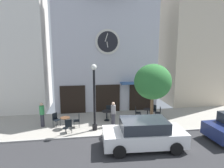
{
  "coord_description": "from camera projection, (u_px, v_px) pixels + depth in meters",
  "views": [
    {
      "loc": [
        -2.46,
        -10.79,
        5.11
      ],
      "look_at": [
        -0.47,
        2.4,
        2.78
      ],
      "focal_mm": 30.72,
      "sensor_mm": 36.0,
      "label": 1
    }
  ],
  "objects": [
    {
      "name": "ground_plane",
      "position": [
        126.0,
        136.0,
        11.64
      ],
      "size": [
        26.58,
        9.84,
        0.13
      ],
      "color": "#9E998E"
    },
    {
      "name": "clock_building",
      "position": [
        106.0,
        38.0,
        16.33
      ],
      "size": [
        8.68,
        3.38,
        11.99
      ],
      "color": "#B2B2BC",
      "rests_on": "ground_plane"
    },
    {
      "name": "neighbor_building_left",
      "position": [
        9.0,
        25.0,
        15.71
      ],
      "size": [
        5.75,
        3.62,
        14.4
      ],
      "color": "silver",
      "rests_on": "ground_plane"
    },
    {
      "name": "neighbor_building_right",
      "position": [
        190.0,
        45.0,
        18.94
      ],
      "size": [
        5.08,
        4.72,
        11.33
      ],
      "color": "beige",
      "rests_on": "ground_plane"
    },
    {
      "name": "street_lamp",
      "position": [
        94.0,
        97.0,
        12.14
      ],
      "size": [
        0.36,
        0.36,
        4.28
      ],
      "color": "black",
      "rests_on": "ground_plane"
    },
    {
      "name": "street_tree",
      "position": [
        153.0,
        82.0,
        12.19
      ],
      "size": [
        2.39,
        2.15,
        4.29
      ],
      "color": "brown",
      "rests_on": "ground_plane"
    },
    {
      "name": "cafe_table_rightmost",
      "position": [
        65.0,
        121.0,
        12.67
      ],
      "size": [
        0.63,
        0.63,
        0.75
      ],
      "color": "black",
      "rests_on": "ground_plane"
    },
    {
      "name": "cafe_table_near_curb",
      "position": [
        107.0,
        113.0,
        14.12
      ],
      "size": [
        0.77,
        0.77,
        0.72
      ],
      "color": "black",
      "rests_on": "ground_plane"
    },
    {
      "name": "cafe_table_leftmost",
      "position": [
        148.0,
        112.0,
        14.51
      ],
      "size": [
        0.65,
        0.65,
        0.74
      ],
      "color": "black",
      "rests_on": "ground_plane"
    },
    {
      "name": "cafe_chair_near_lamp",
      "position": [
        159.0,
        112.0,
        14.51
      ],
      "size": [
        0.5,
        0.5,
        0.9
      ],
      "color": "black",
      "rests_on": "ground_plane"
    },
    {
      "name": "cafe_chair_facing_street",
      "position": [
        154.0,
        110.0,
        15.05
      ],
      "size": [
        0.54,
        0.54,
        0.9
      ],
      "color": "black",
      "rests_on": "ground_plane"
    },
    {
      "name": "cafe_chair_under_awning",
      "position": [
        56.0,
        119.0,
        13.08
      ],
      "size": [
        0.57,
        0.57,
        0.9
      ],
      "color": "black",
      "rests_on": "ground_plane"
    },
    {
      "name": "cafe_chair_outer",
      "position": [
        109.0,
        110.0,
        14.88
      ],
      "size": [
        0.46,
        0.46,
        0.9
      ],
      "color": "black",
      "rests_on": "ground_plane"
    },
    {
      "name": "cafe_chair_near_tree",
      "position": [
        69.0,
        125.0,
        11.95
      ],
      "size": [
        0.48,
        0.48,
        0.9
      ],
      "color": "black",
      "rests_on": "ground_plane"
    },
    {
      "name": "cafe_chair_facing_wall",
      "position": [
        78.0,
        119.0,
        12.91
      ],
      "size": [
        0.42,
        0.42,
        0.9
      ],
      "color": "black",
      "rests_on": "ground_plane"
    },
    {
      "name": "cafe_chair_left_end",
      "position": [
        137.0,
        112.0,
        14.51
      ],
      "size": [
        0.48,
        0.48,
        0.9
      ],
      "color": "black",
      "rests_on": "ground_plane"
    },
    {
      "name": "pedestrian_green",
      "position": [
        42.0,
        114.0,
        12.96
      ],
      "size": [
        0.44,
        0.44,
        1.67
      ],
      "color": "#2D2D38",
      "rests_on": "ground_plane"
    },
    {
      "name": "pedestrian_grey",
      "position": [
        113.0,
        113.0,
        13.1
      ],
      "size": [
        0.34,
        0.34,
        1.67
      ],
      "color": "#2D2D38",
      "rests_on": "ground_plane"
    },
    {
      "name": "parked_car_white",
      "position": [
        144.0,
        134.0,
        10.14
      ],
      "size": [
        4.39,
        2.2,
        1.55
      ],
      "color": "white",
      "rests_on": "ground_plane"
    }
  ]
}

